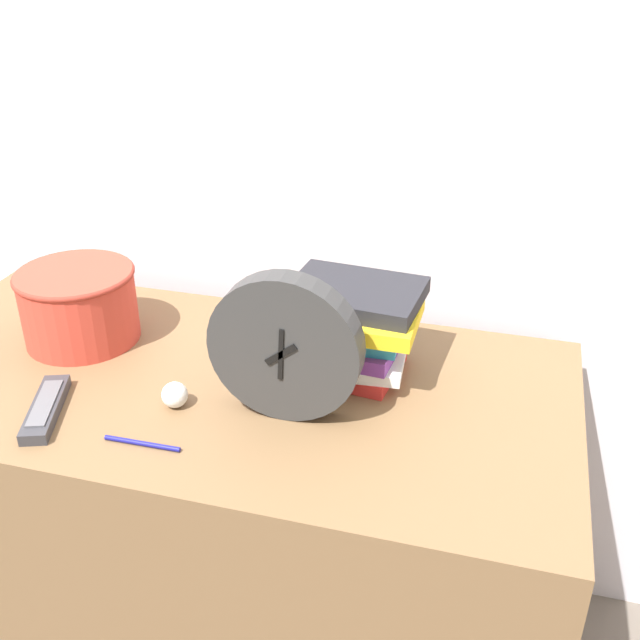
{
  "coord_description": "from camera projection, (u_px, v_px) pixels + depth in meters",
  "views": [
    {
      "loc": [
        0.49,
        -0.74,
        1.44
      ],
      "look_at": [
        0.19,
        0.33,
        0.85
      ],
      "focal_mm": 42.0,
      "sensor_mm": 36.0,
      "label": 1
    }
  ],
  "objects": [
    {
      "name": "desk_clock",
      "position": [
        285.0,
        348.0,
        1.2
      ],
      "size": [
        0.25,
        0.05,
        0.25
      ],
      "color": "#333333",
      "rests_on": "desk"
    },
    {
      "name": "basket",
      "position": [
        79.0,
        303.0,
        1.44
      ],
      "size": [
        0.23,
        0.23,
        0.14
      ],
      "color": "#C63D2D",
      "rests_on": "desk"
    },
    {
      "name": "crumpled_paper_ball",
      "position": [
        175.0,
        395.0,
        1.26
      ],
      "size": [
        0.04,
        0.04,
        0.04
      ],
      "color": "white",
      "rests_on": "desk"
    },
    {
      "name": "desk",
      "position": [
        228.0,
        525.0,
        1.52
      ],
      "size": [
        1.28,
        0.62,
        0.71
      ],
      "color": "brown",
      "rests_on": "ground_plane"
    },
    {
      "name": "wall_back",
      "position": [
        276.0,
        60.0,
        1.44
      ],
      "size": [
        6.0,
        0.04,
        2.4
      ],
      "color": "silver",
      "rests_on": "ground_plane"
    },
    {
      "name": "pen",
      "position": [
        142.0,
        443.0,
        1.18
      ],
      "size": [
        0.13,
        0.01,
        0.01
      ],
      "color": "navy",
      "rests_on": "desk"
    },
    {
      "name": "book_stack",
      "position": [
        349.0,
        328.0,
        1.34
      ],
      "size": [
        0.25,
        0.21,
        0.16
      ],
      "color": "red",
      "rests_on": "desk"
    },
    {
      "name": "tv_remote",
      "position": [
        46.0,
        408.0,
        1.25
      ],
      "size": [
        0.1,
        0.18,
        0.02
      ],
      "color": "#333338",
      "rests_on": "desk"
    }
  ]
}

